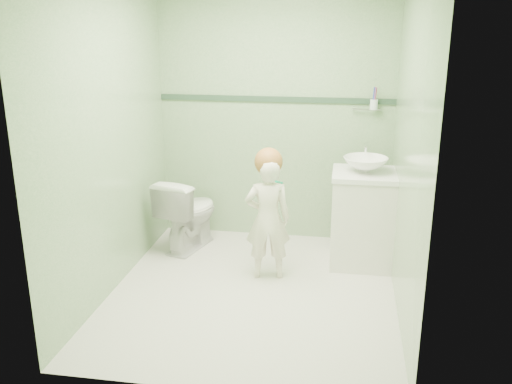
# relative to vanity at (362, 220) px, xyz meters

# --- Properties ---
(ground) EXTENTS (2.50, 2.50, 0.00)m
(ground) POSITION_rel_vanity_xyz_m (-0.84, -0.70, -0.40)
(ground) COLOR silver
(ground) RESTS_ON ground
(room_shell) EXTENTS (2.50, 2.54, 2.40)m
(room_shell) POSITION_rel_vanity_xyz_m (-0.84, -0.70, 0.80)
(room_shell) COLOR #82AF7C
(room_shell) RESTS_ON ground
(trim_stripe) EXTENTS (2.20, 0.02, 0.05)m
(trim_stripe) POSITION_rel_vanity_xyz_m (-0.84, 0.54, 0.95)
(trim_stripe) COLOR #2B4634
(trim_stripe) RESTS_ON room_shell
(vanity) EXTENTS (0.52, 0.50, 0.80)m
(vanity) POSITION_rel_vanity_xyz_m (0.00, 0.00, 0.00)
(vanity) COLOR white
(vanity) RESTS_ON ground
(counter) EXTENTS (0.54, 0.52, 0.04)m
(counter) POSITION_rel_vanity_xyz_m (0.00, 0.00, 0.41)
(counter) COLOR white
(counter) RESTS_ON vanity
(basin) EXTENTS (0.37, 0.37, 0.13)m
(basin) POSITION_rel_vanity_xyz_m (0.00, 0.00, 0.49)
(basin) COLOR white
(basin) RESTS_ON counter
(faucet) EXTENTS (0.03, 0.13, 0.18)m
(faucet) POSITION_rel_vanity_xyz_m (0.00, 0.19, 0.57)
(faucet) COLOR silver
(faucet) RESTS_ON counter
(cup_holder) EXTENTS (0.26, 0.07, 0.21)m
(cup_holder) POSITION_rel_vanity_xyz_m (0.05, 0.48, 0.93)
(cup_holder) COLOR silver
(cup_holder) RESTS_ON room_shell
(toilet) EXTENTS (0.55, 0.75, 0.68)m
(toilet) POSITION_rel_vanity_xyz_m (-1.58, 0.10, -0.06)
(toilet) COLOR white
(toilet) RESTS_ON ground
(toddler) EXTENTS (0.41, 0.31, 1.02)m
(toddler) POSITION_rel_vanity_xyz_m (-0.77, -0.40, 0.11)
(toddler) COLOR white
(toddler) RESTS_ON ground
(hair_cap) EXTENTS (0.23, 0.23, 0.23)m
(hair_cap) POSITION_rel_vanity_xyz_m (-0.77, -0.37, 0.58)
(hair_cap) COLOR #A0652F
(hair_cap) RESTS_ON toddler
(teal_toothbrush) EXTENTS (0.11, 0.14, 0.08)m
(teal_toothbrush) POSITION_rel_vanity_xyz_m (-0.67, -0.51, 0.46)
(teal_toothbrush) COLOR #009A63
(teal_toothbrush) RESTS_ON toddler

